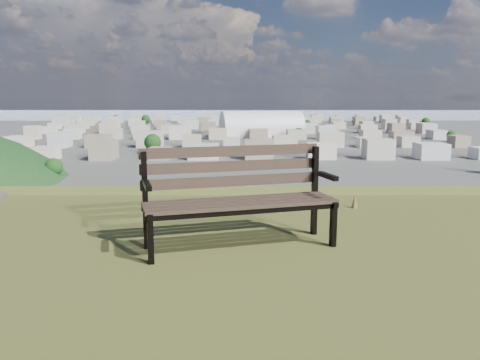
{
  "coord_description": "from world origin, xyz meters",
  "views": [
    {
      "loc": [
        0.9,
        -2.67,
        26.4
      ],
      "look_at": [
        0.92,
        3.58,
        25.3
      ],
      "focal_mm": 35.0,
      "sensor_mm": 36.0,
      "label": 1
    }
  ],
  "objects": [
    {
      "name": "bay_water",
      "position": [
        0.0,
        900.0,
        0.0
      ],
      "size": [
        2400.0,
        700.0,
        0.12
      ],
      "primitive_type": "cube",
      "color": "#9BB3C5",
      "rests_on": "ground"
    },
    {
      "name": "grass_tufts",
      "position": [
        0.44,
        -0.47,
        25.11
      ],
      "size": [
        12.49,
        7.38,
        0.28
      ],
      "color": "brown",
      "rests_on": "hilltop_mesa"
    },
    {
      "name": "city_trees",
      "position": [
        -26.39,
        319.0,
        4.83
      ],
      "size": [
        406.52,
        387.2,
        9.98
      ],
      "color": "#312418",
      "rests_on": "ground"
    },
    {
      "name": "far_hills",
      "position": [
        -60.92,
        1402.93,
        25.47
      ],
      "size": [
        2050.0,
        340.0,
        60.0
      ],
      "color": "#9199B5",
      "rests_on": "ground"
    },
    {
      "name": "city_blocks",
      "position": [
        0.0,
        394.44,
        3.5
      ],
      "size": [
        395.0,
        361.0,
        7.0
      ],
      "color": "beige",
      "rests_on": "ground"
    },
    {
      "name": "park_bench",
      "position": [
        0.89,
        1.68,
        25.53
      ],
      "size": [
        1.88,
        1.04,
        0.94
      ],
      "rotation": [
        0.0,
        0.0,
        0.28
      ],
      "color": "#3C2B23",
      "rests_on": "hilltop_mesa"
    },
    {
      "name": "arena",
      "position": [
        16.82,
        319.06,
        5.49
      ],
      "size": [
        58.98,
        35.25,
        23.27
      ],
      "rotation": [
        0.0,
        0.0,
        0.23
      ],
      "color": "silver",
      "rests_on": "ground"
    }
  ]
}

